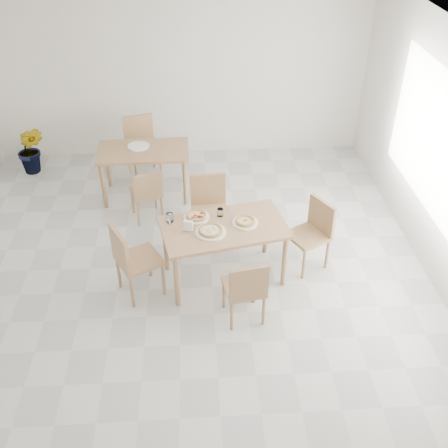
{
  "coord_description": "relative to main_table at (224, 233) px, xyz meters",
  "views": [
    {
      "loc": [
        0.23,
        -4.63,
        4.2
      ],
      "look_at": [
        0.52,
        0.19,
        0.78
      ],
      "focal_mm": 42.0,
      "sensor_mm": 36.0,
      "label": 1
    }
  ],
  "objects": [
    {
      "name": "main_table",
      "position": [
        0.0,
        0.0,
        0.0
      ],
      "size": [
        1.54,
        1.08,
        0.75
      ],
      "rotation": [
        0.0,
        0.0,
        0.21
      ],
      "color": "#A57754",
      "rests_on": "ground"
    },
    {
      "name": "chair_west",
      "position": [
        -1.05,
        -0.23,
        -0.13
      ],
      "size": [
        0.61,
        0.61,
        0.92
      ],
      "rotation": [
        0.0,
        0.0,
        2.06
      ],
      "color": "#A37A51",
      "rests_on": "ground"
    },
    {
      "name": "second_table",
      "position": [
        -1.04,
        1.94,
        -0.01
      ],
      "size": [
        1.31,
        0.76,
        0.75
      ],
      "rotation": [
        0.0,
        0.0,
        0.02
      ],
      "color": "#A37A51",
      "rests_on": "ground"
    },
    {
      "name": "chair_back_s",
      "position": [
        -0.97,
        1.28,
        -0.2
      ],
      "size": [
        0.49,
        0.49,
        0.79
      ],
      "rotation": [
        0.0,
        0.0,
        3.45
      ],
      "color": "#A37A51",
      "rests_on": "ground"
    },
    {
      "name": "chair_east",
      "position": [
        1.09,
        0.21,
        -0.16
      ],
      "size": [
        0.58,
        0.58,
        0.87
      ],
      "rotation": [
        0.0,
        0.0,
        -1.06
      ],
      "color": "#A37A51",
      "rests_on": "ground"
    },
    {
      "name": "plate_mushroom",
      "position": [
        -0.16,
        -0.11,
        0.1
      ],
      "size": [
        0.34,
        0.34,
        0.02
      ],
      "primitive_type": "cylinder",
      "color": "white",
      "rests_on": "main_table"
    },
    {
      "name": "fork_b",
      "position": [
        -0.61,
        0.14,
        0.09
      ],
      "size": [
        0.02,
        0.2,
        0.01
      ],
      "primitive_type": "cube",
      "rotation": [
        0.0,
        0.0,
        0.02
      ],
      "color": "silver",
      "rests_on": "main_table"
    },
    {
      "name": "pizza_pepperoni",
      "position": [
        -0.31,
        0.19,
        0.12
      ],
      "size": [
        0.32,
        0.32,
        0.03
      ],
      "rotation": [
        0.0,
        0.0,
        0.4
      ],
      "color": "tan",
      "rests_on": "plate_pepperoni"
    },
    {
      "name": "tumbler_b",
      "position": [
        -0.61,
        0.13,
        0.14
      ],
      "size": [
        0.08,
        0.08,
        0.11
      ],
      "primitive_type": "cylinder",
      "color": "white",
      "rests_on": "main_table"
    },
    {
      "name": "chair_back_n",
      "position": [
        -1.13,
        2.62,
        -0.12
      ],
      "size": [
        0.59,
        0.59,
        0.93
      ],
      "rotation": [
        0.0,
        0.0,
        0.34
      ],
      "color": "#A37A51",
      "rests_on": "ground"
    },
    {
      "name": "fork_a",
      "position": [
        0.09,
        0.32,
        0.09
      ],
      "size": [
        0.07,
        0.19,
        0.01
      ],
      "primitive_type": "cube",
      "rotation": [
        0.0,
        0.0,
        0.3
      ],
      "color": "silver",
      "rests_on": "main_table"
    },
    {
      "name": "plate_empty",
      "position": [
        -1.11,
        2.04,
        0.1
      ],
      "size": [
        0.31,
        0.31,
        0.02
      ],
      "primitive_type": "cylinder",
      "color": "white",
      "rests_on": "second_table"
    },
    {
      "name": "pizza_margherita",
      "position": [
        0.24,
        0.04,
        0.12
      ],
      "size": [
        0.24,
        0.24,
        0.03
      ],
      "rotation": [
        0.0,
        0.0,
        -0.04
      ],
      "color": "tan",
      "rests_on": "plate_margherita"
    },
    {
      "name": "plate_pepperoni",
      "position": [
        -0.31,
        0.19,
        0.1
      ],
      "size": [
        0.3,
        0.3,
        0.02
      ],
      "primitive_type": "cylinder",
      "color": "white",
      "rests_on": "main_table"
    },
    {
      "name": "chair_south",
      "position": [
        0.19,
        -0.75,
        -0.18
      ],
      "size": [
        0.47,
        0.47,
        0.83
      ],
      "rotation": [
        0.0,
        0.0,
        3.31
      ],
      "color": "#A37A51",
      "rests_on": "ground"
    },
    {
      "name": "plate_margherita",
      "position": [
        0.24,
        0.04,
        0.1
      ],
      "size": [
        0.29,
        0.29,
        0.02
      ],
      "primitive_type": "cylinder",
      "color": "white",
      "rests_on": "main_table"
    },
    {
      "name": "chair_north",
      "position": [
        -0.14,
        0.78,
        -0.13
      ],
      "size": [
        0.49,
        0.49,
        0.92
      ],
      "rotation": [
        0.0,
        0.0,
        0.08
      ],
      "color": "#A37A51",
      "rests_on": "ground"
    },
    {
      "name": "room",
      "position": [
        2.46,
        0.11,
        0.84
      ],
      "size": [
        7.28,
        7.0,
        7.0
      ],
      "color": "silver",
      "rests_on": "ground"
    },
    {
      "name": "pizza_mushroom",
      "position": [
        -0.16,
        -0.11,
        0.12
      ],
      "size": [
        0.33,
        0.33,
        0.03
      ],
      "rotation": [
        0.0,
        0.0,
        -0.24
      ],
      "color": "tan",
      "rests_on": "plate_mushroom"
    },
    {
      "name": "napkin_holder",
      "position": [
        -0.4,
        -0.06,
        0.15
      ],
      "size": [
        0.12,
        0.08,
        0.13
      ],
      "rotation": [
        0.0,
        0.0,
        -0.21
      ],
      "color": "silver",
      "rests_on": "main_table"
    },
    {
      "name": "potted_plant",
      "position": [
        -2.88,
        2.75,
        -0.26
      ],
      "size": [
        0.45,
        0.36,
        0.79
      ],
      "primitive_type": "imported",
      "rotation": [
        0.0,
        0.0,
        -0.03
      ],
      "color": "#215D1C",
      "rests_on": "ground"
    },
    {
      "name": "tumbler_a",
      "position": [
        -0.03,
        0.21,
        0.14
      ],
      "size": [
        0.07,
        0.07,
        0.1
      ],
      "primitive_type": "cylinder",
      "color": "white",
      "rests_on": "main_table"
    }
  ]
}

